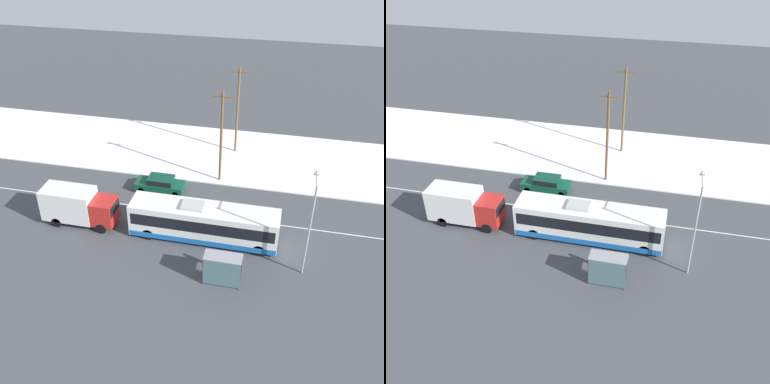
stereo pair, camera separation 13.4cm
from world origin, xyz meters
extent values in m
plane|color=#424449|center=(0.00, 0.00, 0.00)|extent=(120.00, 120.00, 0.00)
cube|color=white|center=(0.00, 11.40, 0.06)|extent=(80.00, 12.38, 0.12)
cube|color=silver|center=(0.00, 0.00, 0.00)|extent=(60.00, 0.12, 0.00)
cube|color=white|center=(-0.28, -3.13, 1.64)|extent=(12.01, 2.55, 2.73)
cube|color=black|center=(-0.28, -3.13, 1.97)|extent=(11.53, 2.57, 1.04)
cube|color=blue|center=(-0.28, -3.13, 0.52)|extent=(11.89, 2.57, 0.49)
cube|color=#B2B2B2|center=(-1.19, -3.13, 3.12)|extent=(1.80, 1.40, 0.24)
cylinder|color=black|center=(4.32, -4.26, 0.50)|extent=(1.00, 0.28, 1.00)
cylinder|color=black|center=(4.32, -1.99, 0.50)|extent=(1.00, 0.28, 1.00)
cylinder|color=black|center=(-4.69, -4.26, 0.50)|extent=(1.00, 0.28, 1.00)
cylinder|color=black|center=(-4.69, -1.99, 0.50)|extent=(1.00, 0.28, 1.00)
cube|color=silver|center=(-11.88, -3.36, 1.86)|extent=(4.38, 2.30, 2.73)
cube|color=red|center=(-8.74, -3.36, 1.56)|extent=(1.90, 2.19, 2.13)
cube|color=black|center=(-7.81, -3.36, 1.99)|extent=(0.06, 1.96, 0.94)
cylinder|color=black|center=(-8.74, -4.38, 0.45)|extent=(0.90, 0.26, 0.90)
cylinder|color=black|center=(-8.74, -2.34, 0.45)|extent=(0.90, 0.26, 0.90)
cylinder|color=black|center=(-12.75, -4.38, 0.45)|extent=(0.90, 0.26, 0.90)
cylinder|color=black|center=(-12.75, -2.34, 0.45)|extent=(0.90, 0.26, 0.90)
cube|color=#0F4733|center=(-5.77, 2.94, 0.59)|extent=(4.63, 1.80, 0.72)
cube|color=#0D3C2B|center=(-5.65, 2.94, 1.23)|extent=(2.41, 1.66, 0.56)
cube|color=black|center=(-5.65, 2.94, 1.24)|extent=(2.22, 1.69, 0.45)
cylinder|color=black|center=(-7.38, 2.15, 0.32)|extent=(0.64, 0.22, 0.64)
cylinder|color=black|center=(-7.38, 3.73, 0.32)|extent=(0.64, 0.22, 0.64)
cylinder|color=black|center=(-4.05, 2.15, 0.32)|extent=(0.64, 0.22, 0.64)
cylinder|color=black|center=(-4.05, 3.73, 0.32)|extent=(0.64, 0.22, 0.64)
cylinder|color=#23232D|center=(0.95, -6.40, 0.38)|extent=(0.12, 0.12, 0.76)
cylinder|color=#23232D|center=(1.18, -6.40, 0.38)|extent=(0.12, 0.12, 0.76)
cube|color=black|center=(1.07, -6.40, 1.07)|extent=(0.40, 0.21, 0.63)
sphere|color=#8E6647|center=(1.07, -6.40, 1.52)|extent=(0.26, 0.26, 0.26)
cylinder|color=black|center=(0.82, -6.40, 1.04)|extent=(0.10, 0.10, 0.60)
cylinder|color=black|center=(1.32, -6.40, 1.04)|extent=(0.10, 0.10, 0.60)
cube|color=gray|center=(2.04, -7.74, 2.37)|extent=(2.73, 1.20, 0.06)
cube|color=slate|center=(2.04, -8.32, 1.20)|extent=(2.62, 0.04, 2.16)
cylinder|color=#474C51|center=(0.72, -7.18, 1.17)|extent=(0.08, 0.08, 2.34)
cylinder|color=#474C51|center=(3.37, -7.18, 1.17)|extent=(0.08, 0.08, 2.34)
cylinder|color=#474C51|center=(0.72, -8.30, 1.17)|extent=(0.08, 0.08, 2.34)
cylinder|color=#474C51|center=(3.37, -8.30, 1.17)|extent=(0.08, 0.08, 2.34)
cylinder|color=#9EA3A8|center=(7.71, -5.51, 3.83)|extent=(0.14, 0.14, 7.66)
cylinder|color=#9EA3A8|center=(7.71, -4.41, 7.51)|extent=(0.10, 2.21, 0.10)
cube|color=silver|center=(7.71, -3.30, 7.44)|extent=(0.36, 0.60, 0.16)
cylinder|color=brown|center=(-0.55, 6.04, 4.62)|extent=(0.24, 0.24, 9.24)
cube|color=brown|center=(-0.55, 6.04, 8.74)|extent=(1.80, 0.12, 0.12)
cylinder|color=brown|center=(0.08, 12.36, 4.73)|extent=(0.24, 0.24, 9.46)
cube|color=brown|center=(0.08, 12.36, 8.96)|extent=(1.80, 0.12, 0.12)
camera|label=1|loc=(5.22, -31.47, 23.46)|focal=42.00mm
camera|label=2|loc=(5.35, -31.44, 23.46)|focal=42.00mm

